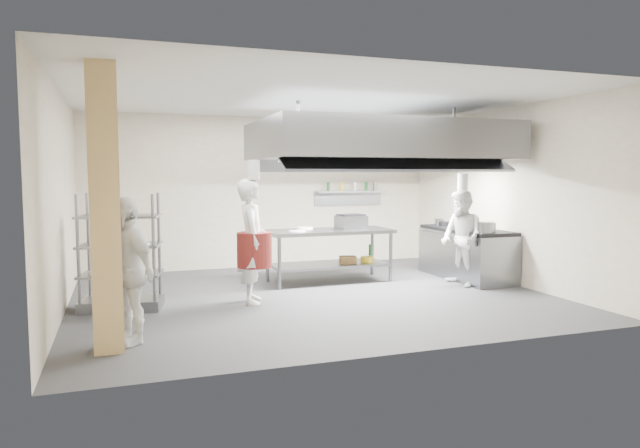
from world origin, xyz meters
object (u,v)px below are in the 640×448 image
object	(u,v)px
island	(329,256)
chef_plating	(127,270)
chef_head	(252,241)
stockpot	(485,227)
griddle	(351,222)
pass_rack	(120,252)
chef_line	(462,238)
cooking_range	(466,255)

from	to	relation	value
island	chef_plating	xyz separation A→B (m)	(-3.34, -2.65, 0.36)
chef_head	stockpot	size ratio (longest dim) A/B	6.73
griddle	stockpot	xyz separation A→B (m)	(1.87, -1.25, -0.03)
pass_rack	stockpot	xyz separation A→B (m)	(5.68, -0.34, 0.19)
pass_rack	griddle	distance (m)	3.92
chef_head	chef_line	world-z (taller)	chef_head
chef_plating	griddle	bearing A→B (deg)	96.95
stockpot	cooking_range	bearing A→B (deg)	77.68
chef_line	griddle	distance (m)	1.89
pass_rack	chef_head	bearing A→B (deg)	4.46
island	chef_head	world-z (taller)	chef_head
chef_head	stockpot	xyz separation A→B (m)	(3.88, -0.12, 0.09)
pass_rack	chef_plating	xyz separation A→B (m)	(0.07, -1.71, 0.01)
pass_rack	stockpot	size ratio (longest dim) A/B	6.00
cooking_range	chef_head	size ratio (longest dim) A/B	1.11
chef_plating	stockpot	distance (m)	5.78
island	griddle	world-z (taller)	griddle
pass_rack	chef_plating	bearing A→B (deg)	-76.18
island	chef_head	xyz separation A→B (m)	(-1.62, -1.16, 0.44)
chef_plating	stockpot	world-z (taller)	chef_plating
island	chef_line	world-z (taller)	chef_line
chef_line	stockpot	size ratio (longest dim) A/B	6.01
stockpot	chef_head	bearing A→B (deg)	178.22
island	chef_line	xyz separation A→B (m)	(1.96, -1.07, 0.35)
island	chef_head	distance (m)	2.04
island	stockpot	bearing A→B (deg)	-30.42
chef_plating	griddle	size ratio (longest dim) A/B	3.39
stockpot	pass_rack	bearing A→B (deg)	176.54
island	pass_rack	bearing A→B (deg)	-165.48
chef_plating	griddle	xyz separation A→B (m)	(3.73, 2.62, 0.22)
island	chef_plating	size ratio (longest dim) A/B	1.33
griddle	stockpot	world-z (taller)	griddle
griddle	stockpot	bearing A→B (deg)	-40.74
chef_head	chef_plating	world-z (taller)	chef_head
cooking_range	griddle	world-z (taller)	griddle
chef_head	stockpot	bearing A→B (deg)	-80.92
pass_rack	stockpot	bearing A→B (deg)	8.09
chef_head	island	bearing A→B (deg)	-43.38
island	chef_line	size ratio (longest dim) A/B	1.35
griddle	chef_head	bearing A→B (deg)	-157.73
cooking_range	chef_plating	xyz separation A→B (m)	(-5.78, -2.15, 0.39)
chef_line	stockpot	xyz separation A→B (m)	(0.31, -0.21, 0.19)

